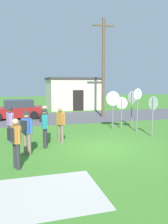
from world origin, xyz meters
TOP-DOWN VIEW (x-y plane):
  - ground_plane at (0.00, 0.00)m, footprint 80.00×80.00m
  - street_asphalt at (0.00, 9.21)m, footprint 60.00×6.40m
  - concrete_path at (-2.88, -3.49)m, footprint 3.20×2.40m
  - building_background at (2.51, 15.64)m, footprint 5.65×4.92m
  - utility_pole at (3.38, 8.51)m, footprint 1.80×0.24m
  - parked_car_on_street at (-3.52, 9.69)m, footprint 4.41×2.24m
  - stop_sign_leaning_left at (3.44, 1.30)m, footprint 0.10×0.72m
  - stop_sign_tallest at (3.62, 3.97)m, footprint 0.15×0.81m
  - stop_sign_leaning_right at (2.78, 3.70)m, footprint 0.57×0.47m
  - stop_sign_rear_left at (2.22, 3.75)m, footprint 0.88×0.14m
  - stop_sign_far_back at (3.27, 2.63)m, footprint 0.62×0.23m
  - person_on_left at (-3.06, -0.02)m, footprint 0.47×0.48m
  - person_in_teal at (-2.26, 0.76)m, footprint 0.32×0.57m
  - person_with_sunhat at (-3.73, 1.89)m, footprint 0.34×0.53m
  - person_near_signs at (-1.45, 1.39)m, footprint 0.38×0.49m
  - person_in_blue at (-3.46, -1.48)m, footprint 0.45×0.52m
  - person_holding_notes at (-2.16, 1.78)m, footprint 0.41×0.56m

SIDE VIEW (x-z plane):
  - ground_plane at x=0.00m, z-range 0.00..0.00m
  - concrete_path at x=-2.88m, z-range 0.00..0.01m
  - street_asphalt at x=0.00m, z-range 0.00..0.01m
  - parked_car_on_street at x=-3.52m, z-range -0.07..1.44m
  - person_near_signs at x=-1.45m, z-range 0.11..1.80m
  - person_in_blue at x=-3.46m, z-range 0.14..1.83m
  - person_in_teal at x=-2.26m, z-range 0.12..1.85m
  - person_with_sunhat at x=-3.73m, z-range 0.12..1.85m
  - person_on_left at x=-3.06m, z-range 0.14..1.88m
  - person_holding_notes at x=-2.16m, z-range 0.14..1.88m
  - stop_sign_leaning_right at x=2.78m, z-range 0.35..2.32m
  - stop_sign_leaning_left at x=3.44m, z-range 0.38..2.52m
  - stop_sign_tallest at x=3.62m, z-range 0.44..2.77m
  - stop_sign_rear_left at x=2.22m, z-range 0.45..2.77m
  - stop_sign_far_back at x=3.27m, z-range 0.42..2.94m
  - building_background at x=2.51m, z-range 0.01..3.39m
  - utility_pole at x=3.38m, z-range 0.18..8.12m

